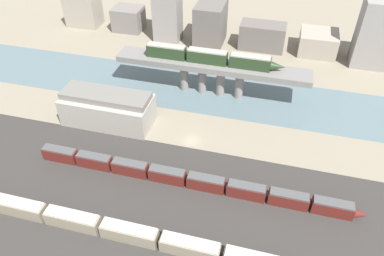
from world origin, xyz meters
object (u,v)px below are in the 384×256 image
Objects in this scene: train_on_bridge at (212,57)px; train_yard_near at (107,228)px; train_yard_mid at (190,180)px; warehouse_building at (108,108)px.

train_on_bridge reaches higher than train_yard_near.
warehouse_building is (-29.39, 18.09, 2.92)m from train_yard_mid.
train_on_bridge is 0.53× the size of train_yard_mid.
train_yard_near is 39.28m from warehouse_building.
train_yard_mid is at bearing -84.39° from train_on_bridge.
train_on_bridge reaches higher than train_yard_mid.
train_yard_near is at bearing -66.19° from warehouse_building.
train_yard_mid is at bearing -31.61° from warehouse_building.
train_on_bridge is 34.66m from warehouse_building.
train_yard_near is 3.22× the size of warehouse_building.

